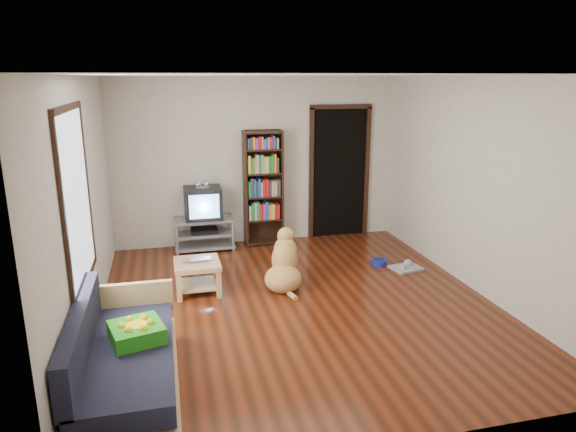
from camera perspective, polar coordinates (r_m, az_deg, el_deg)
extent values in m
plane|color=#59210F|center=(6.15, 1.11, -9.65)|extent=(5.00, 5.00, 0.00)
plane|color=white|center=(5.58, 1.25, 15.38)|extent=(5.00, 5.00, 0.00)
plane|color=beige|center=(8.12, -3.38, 6.08)|extent=(4.50, 0.00, 4.50)
plane|color=beige|center=(3.47, 11.88, -6.78)|extent=(4.50, 0.00, 4.50)
plane|color=beige|center=(5.60, -21.68, 0.88)|extent=(0.00, 5.00, 5.00)
plane|color=beige|center=(6.65, 20.28, 3.14)|extent=(0.00, 5.00, 5.00)
cube|color=green|center=(4.64, -16.46, -12.27)|extent=(0.51, 0.51, 0.14)
imported|color=silver|center=(6.36, -10.08, -4.98)|extent=(0.38, 0.26, 0.03)
cylinder|color=#16219A|center=(7.43, 10.07, -5.06)|extent=(0.22, 0.22, 0.08)
cube|color=#A4A4A4|center=(7.35, 12.99, -5.65)|extent=(0.45, 0.39, 0.03)
cube|color=white|center=(5.07, -22.45, 1.72)|extent=(0.02, 1.30, 1.60)
cube|color=black|center=(4.96, -23.35, 10.97)|extent=(0.03, 1.42, 0.06)
cube|color=black|center=(5.31, -21.51, -6.91)|extent=(0.03, 1.42, 0.06)
cube|color=black|center=(4.40, -23.65, -0.32)|extent=(0.03, 0.06, 1.70)
cube|color=black|center=(5.75, -21.43, 3.30)|extent=(0.03, 0.06, 1.70)
cube|color=black|center=(8.49, 5.69, 4.72)|extent=(0.90, 0.02, 2.10)
cube|color=black|center=(8.33, 2.60, 4.58)|extent=(0.07, 0.05, 2.14)
cube|color=black|center=(8.65, 8.74, 4.80)|extent=(0.07, 0.05, 2.14)
cube|color=black|center=(8.35, 5.92, 12.00)|extent=(1.03, 0.05, 0.07)
cube|color=#99999E|center=(7.94, -9.35, -0.37)|extent=(0.90, 0.45, 0.04)
cube|color=#99999E|center=(8.01, -9.28, -1.95)|extent=(0.86, 0.42, 0.03)
cube|color=#99999E|center=(8.06, -9.23, -3.24)|extent=(0.90, 0.45, 0.04)
cylinder|color=#99999E|center=(7.80, -12.24, -2.57)|extent=(0.04, 0.04, 0.50)
cylinder|color=#99999E|center=(7.85, -6.11, -2.17)|extent=(0.04, 0.04, 0.50)
cylinder|color=#99999E|center=(8.18, -12.33, -1.74)|extent=(0.04, 0.04, 0.50)
cylinder|color=#99999E|center=(8.23, -6.49, -1.36)|extent=(0.04, 0.04, 0.50)
cube|color=black|center=(7.99, -9.30, -1.61)|extent=(0.40, 0.30, 0.07)
cube|color=black|center=(7.88, -9.43, 1.46)|extent=(0.55, 0.48, 0.48)
cube|color=black|center=(8.07, -9.55, 1.78)|extent=(0.40, 0.14, 0.36)
cube|color=#8CBFF2|center=(7.64, -9.29, 1.03)|extent=(0.44, 0.02, 0.36)
cube|color=silver|center=(7.77, -9.48, 3.16)|extent=(0.20, 0.07, 0.02)
sphere|color=silver|center=(7.76, -9.94, 3.46)|extent=(0.09, 0.09, 0.09)
sphere|color=silver|center=(7.77, -9.06, 3.51)|extent=(0.09, 0.09, 0.09)
cube|color=black|center=(8.00, -4.78, 3.00)|extent=(0.03, 0.30, 1.80)
cube|color=black|center=(8.11, -0.79, 3.21)|extent=(0.03, 0.30, 1.80)
cube|color=black|center=(8.18, -2.96, 3.30)|extent=(0.60, 0.02, 1.80)
cube|color=black|center=(8.27, -2.70, -2.80)|extent=(0.56, 0.28, 0.02)
cube|color=black|center=(8.17, -2.73, -0.33)|extent=(0.56, 0.28, 0.03)
cube|color=black|center=(8.08, -2.76, 2.20)|extent=(0.56, 0.28, 0.02)
cube|color=black|center=(8.00, -2.80, 4.79)|extent=(0.56, 0.28, 0.02)
cube|color=black|center=(7.94, -2.83, 7.41)|extent=(0.56, 0.28, 0.02)
cube|color=black|center=(7.91, -2.85, 9.28)|extent=(0.56, 0.28, 0.02)
cube|color=tan|center=(4.71, -17.19, -17.20)|extent=(0.80, 1.80, 0.22)
cube|color=#1E1E2D|center=(4.60, -17.41, -14.88)|extent=(0.74, 1.74, 0.18)
cube|color=#1E1E2D|center=(4.51, -22.08, -12.03)|extent=(0.12, 1.74, 0.40)
cube|color=tan|center=(5.29, -17.04, -8.67)|extent=(0.80, 0.06, 0.30)
cube|color=tan|center=(6.40, -10.08, -5.26)|extent=(0.55, 0.55, 0.06)
cube|color=tan|center=(6.50, -9.97, -7.49)|extent=(0.45, 0.45, 0.03)
cube|color=tan|center=(6.25, -12.02, -7.86)|extent=(0.06, 0.06, 0.34)
cube|color=tan|center=(6.27, -7.69, -7.56)|extent=(0.06, 0.06, 0.34)
cube|color=tan|center=(6.69, -12.16, -6.31)|extent=(0.06, 0.06, 0.34)
cube|color=tan|center=(6.71, -8.13, -6.04)|extent=(0.06, 0.06, 0.34)
ellipsoid|color=tan|center=(6.46, -0.55, -6.99)|extent=(0.60, 0.63, 0.34)
ellipsoid|color=tan|center=(6.56, -0.39, -4.87)|extent=(0.43, 0.46, 0.45)
ellipsoid|color=tan|center=(6.61, -0.31, -3.70)|extent=(0.36, 0.35, 0.32)
ellipsoid|color=#B48E45|center=(6.61, -0.26, -2.12)|extent=(0.28, 0.29, 0.20)
ellipsoid|color=gold|center=(6.72, -0.17, -2.03)|extent=(0.14, 0.20, 0.08)
sphere|color=black|center=(6.80, -0.10, -1.83)|extent=(0.04, 0.04, 0.04)
ellipsoid|color=#BA8947|center=(6.59, -0.97, -2.27)|extent=(0.07, 0.08, 0.14)
ellipsoid|color=tan|center=(6.57, 0.38, -2.31)|extent=(0.07, 0.08, 0.14)
cylinder|color=#C8814D|center=(6.79, -0.83, -5.49)|extent=(0.11, 0.13, 0.37)
cylinder|color=tan|center=(6.78, 0.38, -5.53)|extent=(0.11, 0.13, 0.37)
sphere|color=#B49745|center=(6.89, -0.78, -6.62)|extent=(0.10, 0.10, 0.10)
sphere|color=tan|center=(6.88, 0.41, -6.67)|extent=(0.10, 0.10, 0.10)
cylinder|color=tan|center=(6.31, 0.26, -8.68)|extent=(0.12, 0.33, 0.08)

